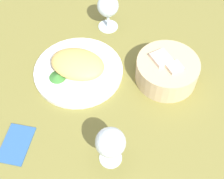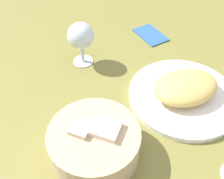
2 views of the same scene
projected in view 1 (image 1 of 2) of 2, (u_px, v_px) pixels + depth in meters
ground_plane at (99, 100)px, 88.74cm from camera, size 140.00×140.00×2.00cm
plate at (79, 71)px, 93.08cm from camera, size 26.90×26.90×1.40cm
omelette at (78, 64)px, 90.50cm from camera, size 19.95×18.09×4.98cm
lettuce_garnish at (57, 76)px, 90.21cm from camera, size 5.12×5.12×1.31cm
bread_basket at (167, 70)px, 89.25cm from camera, size 18.09×18.09×8.40cm
wine_glass_near at (110, 143)px, 70.49cm from camera, size 7.23×7.23×12.45cm
wine_glass_far at (108, 8)px, 98.84cm from camera, size 7.03×7.03×12.44cm
folded_napkin at (16, 144)px, 79.14cm from camera, size 12.21×13.00×0.80cm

